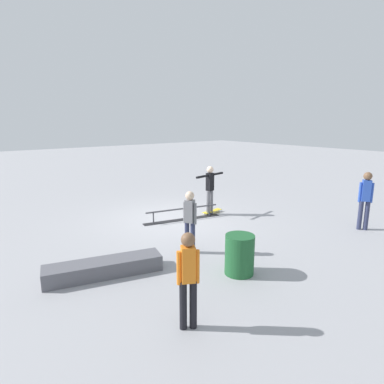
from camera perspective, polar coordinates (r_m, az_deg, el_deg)
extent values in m
plane|color=#9E9EA3|center=(10.65, -2.97, -4.75)|extent=(60.00, 60.00, 0.00)
cube|color=black|center=(10.59, -1.67, -4.80)|extent=(2.59, 0.80, 0.01)
cylinder|color=#47474C|center=(10.95, 3.02, -3.26)|extent=(0.04, 0.04, 0.37)
cylinder|color=#47474C|center=(10.20, -6.71, -4.51)|extent=(0.04, 0.04, 0.37)
cylinder|color=#47474C|center=(10.49, -1.68, -2.92)|extent=(2.39, 0.58, 0.05)
cube|color=#595960|center=(7.16, -15.03, -12.61)|extent=(2.42, 1.12, 0.32)
cylinder|color=slate|center=(11.02, 2.82, -1.91)|extent=(0.14, 0.14, 0.83)
cylinder|color=slate|center=(11.14, 3.37, -1.76)|extent=(0.14, 0.14, 0.83)
cube|color=black|center=(10.93, 3.14, 1.78)|extent=(0.25, 0.22, 0.59)
sphere|color=beige|center=(10.86, 3.16, 3.90)|extent=(0.23, 0.23, 0.23)
cylinder|color=black|center=(10.60, 1.83, 2.69)|extent=(0.56, 0.17, 0.08)
cylinder|color=black|center=(11.19, 4.41, 3.18)|extent=(0.56, 0.17, 0.08)
cube|color=yellow|center=(11.32, 3.53, -3.30)|extent=(0.82, 0.30, 0.02)
cylinder|color=white|center=(11.60, 4.00, -3.18)|extent=(0.06, 0.04, 0.05)
cylinder|color=white|center=(11.46, 4.86, -3.40)|extent=(0.06, 0.04, 0.05)
cylinder|color=white|center=(11.21, 2.16, -3.72)|extent=(0.06, 0.04, 0.05)
cylinder|color=white|center=(11.06, 3.03, -3.95)|extent=(0.06, 0.04, 0.05)
cylinder|color=#2D3351|center=(7.96, -0.87, -7.83)|extent=(0.15, 0.15, 0.77)
cylinder|color=#2D3351|center=(7.90, 0.13, -7.99)|extent=(0.15, 0.15, 0.77)
cube|color=slate|center=(7.73, -0.38, -3.35)|extent=(0.25, 0.26, 0.54)
sphere|color=beige|center=(7.64, -0.38, -0.64)|extent=(0.21, 0.21, 0.21)
cylinder|color=slate|center=(7.80, -1.28, -3.59)|extent=(0.09, 0.09, 0.51)
cylinder|color=slate|center=(7.69, 0.54, -3.82)|extent=(0.09, 0.09, 0.51)
cylinder|color=#2D3351|center=(10.78, 28.05, -3.63)|extent=(0.17, 0.17, 0.86)
cylinder|color=#2D3351|center=(10.75, 27.16, -3.59)|extent=(0.17, 0.17, 0.86)
cube|color=#2D51B7|center=(10.61, 28.00, 0.21)|extent=(0.29, 0.30, 0.61)
sphere|color=brown|center=(10.54, 28.23, 2.45)|extent=(0.23, 0.23, 0.23)
cylinder|color=#2D51B7|center=(10.65, 28.77, -0.13)|extent=(0.11, 0.11, 0.57)
cylinder|color=#2D51B7|center=(10.59, 27.17, -0.03)|extent=(0.11, 0.11, 0.57)
cylinder|color=black|center=(5.28, 0.21, -18.94)|extent=(0.15, 0.15, 0.78)
cylinder|color=black|center=(5.26, -1.54, -19.09)|extent=(0.15, 0.15, 0.78)
cube|color=orange|center=(4.95, -0.68, -12.41)|extent=(0.26, 0.25, 0.55)
sphere|color=brown|center=(4.81, -0.69, -8.27)|extent=(0.21, 0.21, 0.21)
cylinder|color=orange|center=(5.00, 0.91, -12.82)|extent=(0.10, 0.10, 0.52)
cylinder|color=orange|center=(4.96, -2.29, -13.05)|extent=(0.10, 0.10, 0.52)
cylinder|color=#1E592D|center=(6.97, 8.26, -10.69)|extent=(0.61, 0.61, 0.84)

